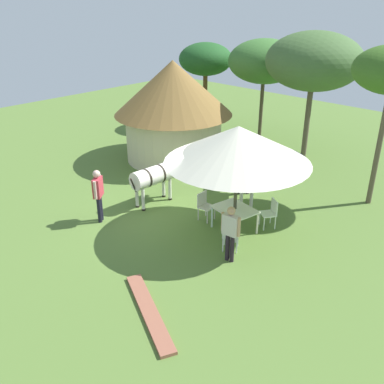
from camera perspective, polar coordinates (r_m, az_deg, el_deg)
ground_plane at (r=13.97m, az=-2.82°, el=-3.14°), size 36.00×36.00×0.00m
thatched_hut at (r=18.15m, az=-2.48°, el=11.24°), size 4.91×4.91×4.14m
shade_umbrella at (r=12.06m, az=6.11°, el=6.30°), size 4.16×4.16×3.27m
patio_dining_table at (r=12.88m, az=5.69°, el=-2.55°), size 1.38×1.16×0.74m
patio_chair_west_end at (r=13.54m, az=1.67°, el=-1.61°), size 0.45×0.47×0.90m
patio_chair_near_lawn at (r=11.95m, az=5.13°, el=-5.62°), size 0.60×0.59×0.90m
patio_chair_near_hut at (r=13.31m, az=10.39°, el=-2.55°), size 0.60×0.59×0.90m
guest_beside_umbrella at (r=11.29m, az=5.13°, el=-4.91°), size 0.58×0.25×1.62m
standing_watcher at (r=13.50m, az=-12.34°, el=0.12°), size 0.46×0.50×1.72m
zebra_nearest_camera at (r=14.67m, az=7.10°, el=2.42°), size 1.72×1.84×1.54m
zebra_by_umbrella at (r=14.43m, az=-5.02°, el=2.14°), size 0.68×2.22×1.54m
acacia_tree_far_lawn at (r=22.93m, az=1.81°, el=17.15°), size 2.73×2.73×4.29m
acacia_tree_right_background at (r=18.61m, az=15.88°, el=16.32°), size 3.89×3.89×5.24m
acacia_tree_left_background at (r=21.13m, az=9.58°, el=16.70°), size 3.38×3.38×4.67m
brick_patio_kerb at (r=10.12m, az=-5.69°, el=-15.49°), size 2.69×1.50×0.08m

